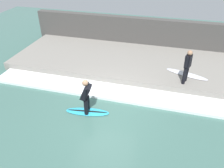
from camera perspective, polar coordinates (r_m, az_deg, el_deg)
name	(u,v)px	position (r m, az deg, el deg)	size (l,w,h in m)	color
ground_plane	(106,110)	(8.98, -1.50, -6.80)	(28.00, 28.00, 0.00)	#426B60
concrete_ledge	(127,62)	(12.14, 3.83, 5.79)	(4.40, 12.37, 0.40)	gray
back_wall	(135,33)	(14.05, 6.04, 13.06)	(0.50, 12.99, 1.97)	#474442
wave_foam_crest	(114,92)	(9.87, 0.47, -2.14)	(1.20, 11.75, 0.13)	white
surfboard_riding	(87,112)	(8.90, -6.43, -7.20)	(0.74, 1.81, 0.07)	#2DADD1
surfer_riding	(86,95)	(8.39, -6.79, -2.81)	(0.56, 0.50, 1.47)	black
surfer_waiting_near	(187,65)	(10.05, 19.10, 4.72)	(0.51, 0.35, 1.56)	black
surfboard_waiting_near	(187,74)	(11.08, 18.89, 2.44)	(1.05, 2.04, 0.06)	silver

